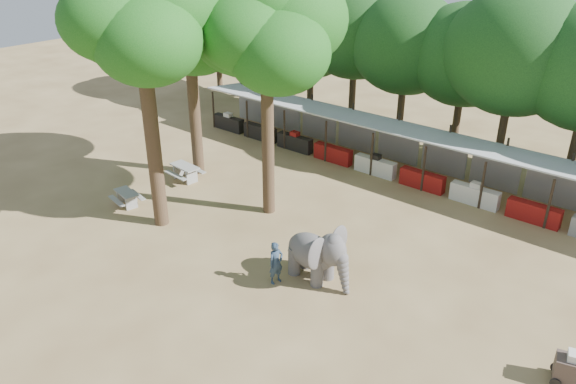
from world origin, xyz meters
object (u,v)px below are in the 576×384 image
Objects in this scene: yard_tree_center at (140,13)px; picnic_table_far at (185,171)px; picnic_table_near at (127,197)px; elephant at (318,254)px; cart_front at (574,369)px; yard_tree_back at (267,26)px; yard_tree_left at (188,17)px; handler at (276,263)px.

picnic_table_far is (-2.60, 3.63, -8.66)m from yard_tree_center.
picnic_table_near is at bearing -177.44° from yard_tree_center.
yard_tree_center reaches higher than picnic_table_near.
picnic_table_far is at bearing 169.39° from elephant.
yard_tree_back is at bearing 154.08° from cart_front.
yard_tree_left is 6.42× the size of handler.
cart_front is at bearing -1.70° from picnic_table_far.
yard_tree_center is at bearing -49.31° from picnic_table_far.
yard_tree_back is at bearing 152.74° from elephant.
yard_tree_back is at bearing 8.89° from picnic_table_far.
handler is 10.33m from cart_front.
yard_tree_back is 9.65m from elephant.
yard_tree_center is at bearing 169.03° from cart_front.
yard_tree_left is 5.92m from yard_tree_center.
cart_front is (17.37, 1.26, -8.64)m from yard_tree_center.
yard_tree_center is 9.74m from picnic_table_far.
handler is at bearing -129.76° from elephant.
elephant is 1.63m from handler.
handler is 9.72m from picnic_table_near.
yard_tree_center is 8.94× the size of cart_front.
handler reaches higher than cart_front.
yard_tree_back reaches higher than picnic_table_far.
yard_tree_center is 6.69× the size of picnic_table_far.
yard_tree_back is at bearing 48.08° from picnic_table_near.
picnic_table_far is at bearing -73.73° from yard_tree_left.
yard_tree_back is 10.62m from picnic_table_near.
picnic_table_far reaches higher than picnic_table_near.
handler is (7.17, -0.37, -8.35)m from yard_tree_center.
yard_tree_center is 11.01m from handler.
yard_tree_left reaches higher than handler.
yard_tree_back reaches higher than elephant.
picnic_table_near is at bearing -171.23° from elephant.
yard_tree_back is 9.77m from picnic_table_far.
yard_tree_center is at bearing 14.03° from picnic_table_near.
yard_tree_left is 8.19× the size of cart_front.
picnic_table_near is at bearing 168.83° from cart_front.
yard_tree_back reaches higher than cart_front.
elephant is 1.66× the size of picnic_table_far.
picnic_table_near is at bearing 99.98° from handler.
cart_front is at bearing 6.88° from elephant.
yard_tree_center is 11.60m from elephant.
picnic_table_far is (-5.60, -0.37, -7.99)m from yard_tree_back.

